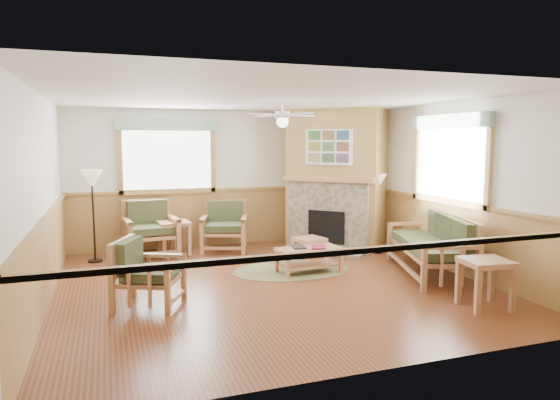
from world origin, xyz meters
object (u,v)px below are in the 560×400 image
object	(u,v)px
armchair_back_left	(151,229)
coffee_table	(309,260)
floor_lamp_left	(93,216)
footstool	(310,249)
end_table_sofa	(485,284)
end_table_chairs	(174,238)
armchair_back_right	(224,226)
sofa	(429,244)
armchair_left	(149,273)
floor_lamp_right	(377,213)

from	to	relation	value
armchair_back_left	coffee_table	distance (m)	3.06
armchair_back_left	floor_lamp_left	world-z (taller)	floor_lamp_left
footstool	floor_lamp_left	bearing A→B (deg)	162.34
armchair_back_left	end_table_sofa	world-z (taller)	armchair_back_left
end_table_sofa	end_table_chairs	bearing A→B (deg)	127.41
armchair_back_right	footstool	xyz separation A→B (m)	(1.24, -1.28, -0.27)
sofa	footstool	xyz separation A→B (m)	(-1.44, 1.45, -0.27)
armchair_left	footstool	distance (m)	3.28
sofa	end_table_chairs	size ratio (longest dim) A/B	3.34
coffee_table	footstool	xyz separation A→B (m)	(0.34, 0.78, 0.00)
end_table_sofa	floor_lamp_right	distance (m)	3.29
end_table_chairs	armchair_left	bearing A→B (deg)	-103.31
end_table_sofa	floor_lamp_left	bearing A→B (deg)	138.08
end_table_sofa	sofa	bearing A→B (deg)	78.47
footstool	end_table_sofa	bearing A→B (deg)	-70.11
coffee_table	floor_lamp_right	bearing A→B (deg)	24.00
armchair_back_left	end_table_sofa	size ratio (longest dim) A/B	1.62
armchair_left	end_table_sofa	distance (m)	4.25
armchair_left	end_table_sofa	bearing A→B (deg)	-86.33
end_table_sofa	footstool	xyz separation A→B (m)	(-1.11, 3.07, -0.11)
armchair_left	coffee_table	size ratio (longest dim) A/B	0.85
sofa	coffee_table	world-z (taller)	sofa
armchair_left	end_table_sofa	xyz separation A→B (m)	(3.97, -1.49, -0.12)
armchair_back_left	coffee_table	size ratio (longest dim) A/B	1.00
armchair_back_left	floor_lamp_left	xyz separation A→B (m)	(-0.96, -0.12, 0.30)
armchair_back_right	floor_lamp_left	distance (m)	2.36
armchair_left	footstool	xyz separation A→B (m)	(2.86, 1.57, -0.22)
armchair_back_left	floor_lamp_left	bearing A→B (deg)	-179.01
floor_lamp_right	armchair_back_left	bearing A→B (deg)	165.11
armchair_left	end_table_chairs	size ratio (longest dim) A/B	1.38
sofa	footstool	distance (m)	2.06
coffee_table	end_table_chairs	distance (m)	2.76
footstool	floor_lamp_right	xyz separation A→B (m)	(1.44, 0.18, 0.54)
armchair_left	floor_lamp_left	distance (m)	2.83
footstool	sofa	bearing A→B (deg)	-45.19
armchair_left	coffee_table	world-z (taller)	armchair_left
sofa	end_table_chairs	bearing A→B (deg)	-108.63
armchair_back_right	floor_lamp_right	world-z (taller)	floor_lamp_right
sofa	coffee_table	distance (m)	1.92
footstool	coffee_table	bearing A→B (deg)	-113.35
armchair_back_right	armchair_left	bearing A→B (deg)	-101.70
sofa	coffee_table	xyz separation A→B (m)	(-1.77, 0.67, -0.27)
coffee_table	floor_lamp_right	world-z (taller)	floor_lamp_right
armchair_back_right	sofa	bearing A→B (deg)	-27.61
armchair_back_right	floor_lamp_right	xyz separation A→B (m)	(2.68, -1.10, 0.28)
end_table_chairs	floor_lamp_right	distance (m)	3.82
end_table_sofa	floor_lamp_right	size ratio (longest dim) A/B	0.42
floor_lamp_left	floor_lamp_right	xyz separation A→B (m)	(5.01, -0.96, -0.06)
sofa	armchair_back_left	bearing A→B (deg)	-105.71
end_table_chairs	footstool	xyz separation A→B (m)	(2.20, -1.26, -0.11)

